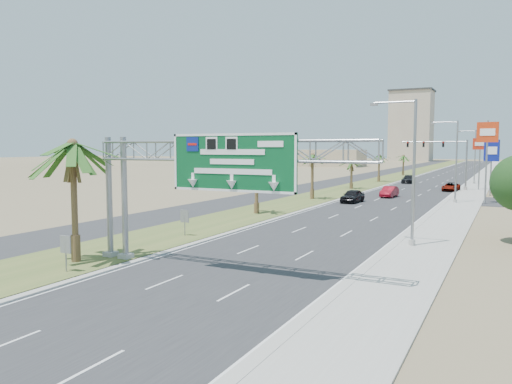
{
  "coord_description": "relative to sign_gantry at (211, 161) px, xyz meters",
  "views": [
    {
      "loc": [
        13.24,
        -12.84,
        6.77
      ],
      "look_at": [
        0.18,
        12.84,
        4.2
      ],
      "focal_mm": 35.0,
      "sensor_mm": 36.0,
      "label": 1
    }
  ],
  "objects": [
    {
      "name": "ground",
      "position": [
        1.06,
        -9.93,
        -6.06
      ],
      "size": [
        600.0,
        600.0,
        0.0
      ],
      "primitive_type": "plane",
      "color": "#8C7A59",
      "rests_on": "ground"
    },
    {
      "name": "road",
      "position": [
        1.06,
        100.07,
        -6.05
      ],
      "size": [
        12.0,
        300.0,
        0.02
      ],
      "primitive_type": "cube",
      "color": "#28282B",
      "rests_on": "ground"
    },
    {
      "name": "sidewalk_right",
      "position": [
        9.56,
        100.07,
        -6.01
      ],
      "size": [
        4.0,
        300.0,
        0.1
      ],
      "primitive_type": "cube",
      "color": "#9E9B93",
      "rests_on": "ground"
    },
    {
      "name": "median_grass",
      "position": [
        -8.94,
        100.07,
        -6.0
      ],
      "size": [
        7.0,
        300.0,
        0.12
      ],
      "primitive_type": "cube",
      "color": "#475C28",
      "rests_on": "ground"
    },
    {
      "name": "opposing_road",
      "position": [
        -15.94,
        100.07,
        -6.05
      ],
      "size": [
        8.0,
        300.0,
        0.02
      ],
      "primitive_type": "cube",
      "color": "#28282B",
      "rests_on": "ground"
    },
    {
      "name": "sign_gantry",
      "position": [
        0.0,
        0.0,
        0.0
      ],
      "size": [
        16.75,
        1.24,
        7.5
      ],
      "color": "gray",
      "rests_on": "ground"
    },
    {
      "name": "palm_near",
      "position": [
        -8.14,
        -1.93,
        0.87
      ],
      "size": [
        5.7,
        5.7,
        8.35
      ],
      "color": "brown",
      "rests_on": "ground"
    },
    {
      "name": "palm_row_b",
      "position": [
        -8.44,
        22.07,
        -1.16
      ],
      "size": [
        3.99,
        3.99,
        5.95
      ],
      "color": "brown",
      "rests_on": "ground"
    },
    {
      "name": "palm_row_c",
      "position": [
        -8.44,
        38.07,
        -0.39
      ],
      "size": [
        3.99,
        3.99,
        6.75
      ],
      "color": "brown",
      "rests_on": "ground"
    },
    {
      "name": "palm_row_d",
      "position": [
        -8.44,
        56.07,
        -1.64
      ],
      "size": [
        3.99,
        3.99,
        5.45
      ],
      "color": "brown",
      "rests_on": "ground"
    },
    {
      "name": "palm_row_e",
      "position": [
        -8.44,
        75.07,
        -0.97
      ],
      "size": [
        3.99,
        3.99,
        6.15
      ],
      "color": "brown",
      "rests_on": "ground"
    },
    {
      "name": "palm_row_f",
      "position": [
        -8.44,
        100.07,
        -1.35
      ],
      "size": [
        3.99,
        3.99,
        5.75
      ],
      "color": "brown",
      "rests_on": "ground"
    },
    {
      "name": "streetlight_near",
      "position": [
        8.36,
        12.07,
        -1.36
      ],
      "size": [
        3.27,
        0.44,
        10.0
      ],
      "color": "gray",
      "rests_on": "ground"
    },
    {
      "name": "streetlight_mid",
      "position": [
        8.36,
        42.07,
        -1.36
      ],
      "size": [
        3.27,
        0.44,
        10.0
      ],
      "color": "gray",
      "rests_on": "ground"
    },
    {
      "name": "streetlight_far",
      "position": [
        8.36,
        78.07,
        -1.36
      ],
      "size": [
        3.27,
        0.44,
        10.0
      ],
      "color": "gray",
      "rests_on": "ground"
    },
    {
      "name": "signal_mast",
      "position": [
        6.23,
        62.05,
        -1.21
      ],
      "size": [
        10.28,
        0.71,
        8.0
      ],
      "color": "gray",
      "rests_on": "ground"
    },
    {
      "name": "median_signback_a",
      "position": [
        -6.74,
        -3.93,
        -4.61
      ],
      "size": [
        0.75,
        0.08,
        2.08
      ],
      "color": "gray",
      "rests_on": "ground"
    },
    {
      "name": "median_signback_b",
      "position": [
        -7.44,
        8.07,
        -4.61
      ],
      "size": [
        0.75,
        0.08,
        2.08
      ],
      "color": "gray",
      "rests_on": "ground"
    },
    {
      "name": "tower_distant",
      "position": [
        -30.94,
        240.07,
        11.44
      ],
      "size": [
        20.0,
        16.0,
        35.0
      ],
      "primitive_type": "cube",
      "color": "tan",
      "rests_on": "ground"
    },
    {
      "name": "building_distant_left",
      "position": [
        -43.94,
        150.07,
        -3.06
      ],
      "size": [
        24.0,
        14.0,
        6.0
      ],
      "primitive_type": "cube",
      "color": "tan",
      "rests_on": "ground"
    },
    {
      "name": "car_left_lane",
      "position": [
        -2.81,
        37.15,
        -5.25
      ],
      "size": [
        2.21,
        4.86,
        1.62
      ],
      "primitive_type": "imported",
      "rotation": [
        0.0,
        0.0,
        -0.06
      ],
      "color": "black",
      "rests_on": "ground"
    },
    {
      "name": "car_mid_lane",
      "position": [
        -0.17,
        45.89,
        -5.31
      ],
      "size": [
        1.79,
        4.59,
        1.49
      ],
      "primitive_type": "imported",
      "rotation": [
        0.0,
        0.0,
        -0.05
      ],
      "color": "maroon",
      "rests_on": "ground"
    },
    {
      "name": "car_right_lane",
      "position": [
        6.35,
        59.8,
        -5.4
      ],
      "size": [
        2.53,
        4.9,
        1.32
      ],
      "primitive_type": "imported",
      "rotation": [
        0.0,
        0.0,
        -0.07
      ],
      "color": "gray",
      "rests_on": "ground"
    },
    {
      "name": "car_far",
      "position": [
        -2.73,
        74.6,
        -5.32
      ],
      "size": [
        2.28,
        5.18,
        1.48
      ],
      "primitive_type": "imported",
      "rotation": [
        0.0,
        0.0,
        0.04
      ],
      "color": "black",
      "rests_on": "ground"
    },
    {
      "name": "pole_sign_red_near",
      "position": [
        11.84,
        42.92,
        1.88
      ],
      "size": [
        2.42,
        0.62,
        10.0
      ],
      "color": "gray",
      "rests_on": "ground"
    },
    {
      "name": "pole_sign_blue",
      "position": [
        12.04,
        53.85,
        -0.04
      ],
      "size": [
        2.02,
        0.72,
        8.07
      ],
      "color": "gray",
      "rests_on": "ground"
    },
    {
      "name": "pole_sign_red_far",
      "position": [
        10.06,
        63.84,
        0.62
      ],
      "size": [
        2.22,
        0.51,
        8.45
      ],
      "color": "gray",
      "rests_on": "ground"
    }
  ]
}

